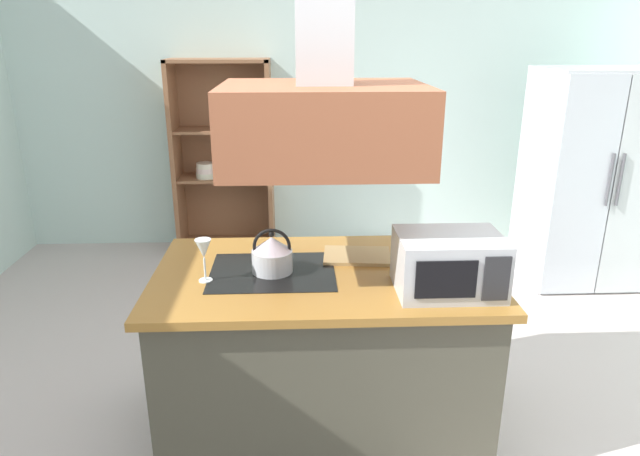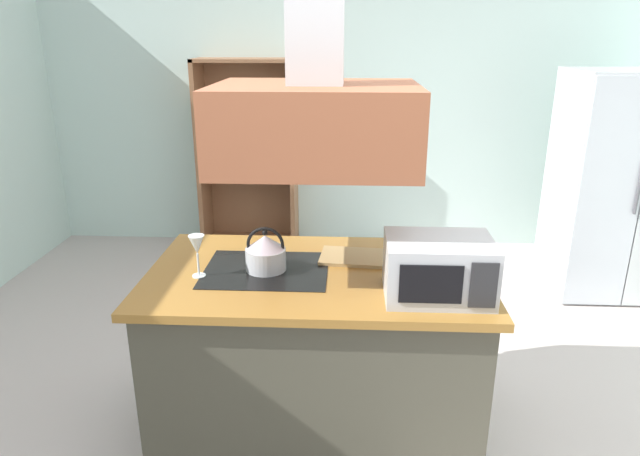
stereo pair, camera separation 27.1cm
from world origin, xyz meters
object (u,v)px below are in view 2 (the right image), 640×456
at_px(dish_cabinet, 249,166).
at_px(microwave, 438,268).
at_px(refrigerator, 618,185).
at_px(wine_glass_on_counter, 197,246).
at_px(kettle, 266,252).
at_px(cutting_board, 354,257).

height_order(dish_cabinet, microwave, dish_cabinet).
distance_m(refrigerator, wine_glass_on_counter, 3.42).
height_order(refrigerator, kettle, refrigerator).
relative_size(dish_cabinet, microwave, 3.87).
relative_size(dish_cabinet, kettle, 8.13).
bearing_deg(kettle, microwave, -16.79).
xyz_separation_m(refrigerator, microwave, (-1.71, -2.10, 0.16)).
xyz_separation_m(dish_cabinet, cutting_board, (0.98, -2.53, 0.12)).
distance_m(refrigerator, microwave, 2.71).
xyz_separation_m(microwave, wine_glass_on_counter, (-1.10, 0.15, 0.02)).
height_order(refrigerator, wine_glass_on_counter, refrigerator).
height_order(dish_cabinet, kettle, dish_cabinet).
xyz_separation_m(dish_cabinet, microwave, (1.35, -2.93, 0.24)).
relative_size(kettle, cutting_board, 0.64).
bearing_deg(refrigerator, dish_cabinet, 164.68).
relative_size(kettle, microwave, 0.48).
height_order(dish_cabinet, cutting_board, dish_cabinet).
bearing_deg(kettle, dish_cabinet, 101.63).
bearing_deg(dish_cabinet, refrigerator, -15.32).
bearing_deg(refrigerator, microwave, -129.20).
xyz_separation_m(kettle, cutting_board, (0.43, 0.17, -0.08)).
bearing_deg(refrigerator, cutting_board, -140.80).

